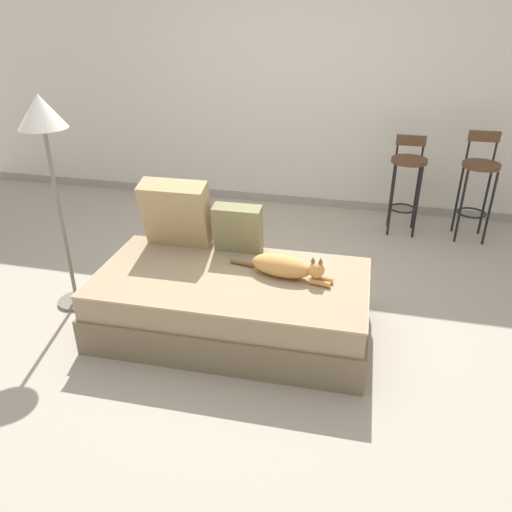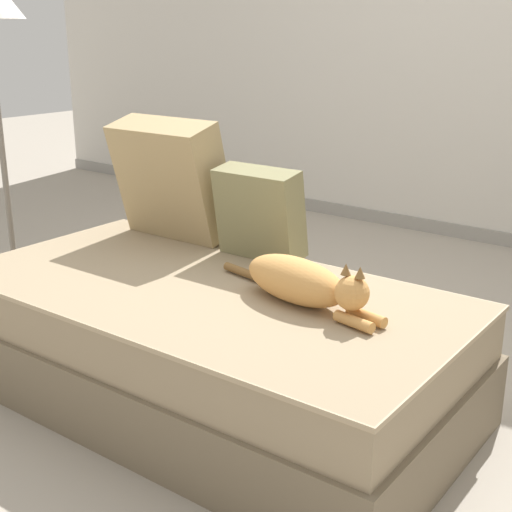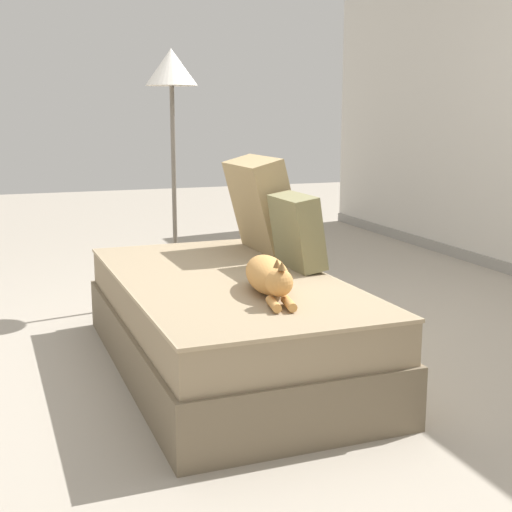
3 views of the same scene
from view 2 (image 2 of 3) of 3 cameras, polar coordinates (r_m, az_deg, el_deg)
name	(u,v)px [view 2 (image 2 of 3)]	position (r m, az deg, el deg)	size (l,w,h in m)	color
ground_plane	(272,361)	(2.99, 1.27, -8.38)	(16.00, 16.00, 0.00)	#A89E8E
wall_back_panel	(498,30)	(4.68, 18.81, 16.77)	(8.00, 0.10, 2.60)	silver
wall_baseboard_trim	(475,234)	(4.80, 17.10, 1.71)	(8.00, 0.02, 0.09)	gray
couch	(206,343)	(2.61, -3.98, -7.00)	(1.88, 1.01, 0.44)	#766750
throw_pillow_corner	(171,179)	(3.06, -6.79, 6.14)	(0.49, 0.30, 0.52)	tan
throw_pillow_middle	(260,213)	(2.78, 0.29, 3.46)	(0.35, 0.18, 0.36)	#847F56
cat	(302,282)	(2.35, 3.72, -2.10)	(0.74, 0.24, 0.19)	tan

